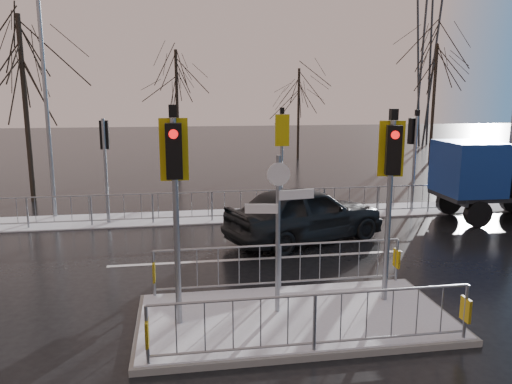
{
  "coord_description": "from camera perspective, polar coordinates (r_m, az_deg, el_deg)",
  "views": [
    {
      "loc": [
        -2.17,
        -8.75,
        4.33
      ],
      "look_at": [
        -0.12,
        3.91,
        1.8
      ],
      "focal_mm": 35.0,
      "sensor_mm": 36.0,
      "label": 1
    }
  ],
  "objects": [
    {
      "name": "tree_far_c",
      "position": [
        33.87,
        19.77,
        11.89
      ],
      "size": [
        4.0,
        4.0,
        7.55
      ],
      "color": "black",
      "rests_on": "ground"
    },
    {
      "name": "traffic_island",
      "position": [
        9.85,
        4.36,
        -12.45
      ],
      "size": [
        6.0,
        3.04,
        4.15
      ],
      "color": "slate",
      "rests_on": "ground"
    },
    {
      "name": "tree_far_b",
      "position": [
        33.76,
        4.91,
        10.86
      ],
      "size": [
        3.25,
        3.25,
        6.14
      ],
      "color": "black",
      "rests_on": "ground"
    },
    {
      "name": "car_far_lane",
      "position": [
        14.91,
        5.66,
        -2.45
      ],
      "size": [
        5.3,
        3.57,
        1.67
      ],
      "primitive_type": "imported",
      "rotation": [
        0.0,
        0.0,
        1.93
      ],
      "color": "black",
      "rests_on": "ground"
    },
    {
      "name": "ground",
      "position": [
        10.0,
        4.41,
        -14.53
      ],
      "size": [
        120.0,
        120.0,
        0.0
      ],
      "primitive_type": "plane",
      "color": "black",
      "rests_on": "ground"
    },
    {
      "name": "pylon_wires",
      "position": [
        43.7,
        17.83,
        19.47
      ],
      "size": [
        70.0,
        2.38,
        19.97
      ],
      "color": "#2D3033",
      "rests_on": "ground"
    },
    {
      "name": "street_lamp_left",
      "position": [
        18.75,
        -22.75,
        10.8
      ],
      "size": [
        1.25,
        0.18,
        8.2
      ],
      "color": "gray",
      "rests_on": "ground"
    },
    {
      "name": "snow_verge",
      "position": [
        18.01,
        -2.0,
        -2.7
      ],
      "size": [
        30.0,
        2.0,
        0.04
      ],
      "primitive_type": "cube",
      "color": "white",
      "rests_on": "ground"
    },
    {
      "name": "far_kerb_fixtures",
      "position": [
        17.34,
        -0.85,
        0.15
      ],
      "size": [
        18.0,
        0.65,
        3.83
      ],
      "color": "gray",
      "rests_on": "ground"
    },
    {
      "name": "flatbed_truck",
      "position": [
        19.06,
        25.19,
        1.42
      ],
      "size": [
        5.98,
        2.32,
        2.74
      ],
      "color": "black",
      "rests_on": "ground"
    },
    {
      "name": "tree_far_a",
      "position": [
        30.76,
        -9.07,
        11.94
      ],
      "size": [
        3.75,
        3.75,
        7.08
      ],
      "color": "black",
      "rests_on": "ground"
    },
    {
      "name": "tree_near_b",
      "position": [
        22.05,
        -25.12,
        12.25
      ],
      "size": [
        4.0,
        4.0,
        7.55
      ],
      "color": "black",
      "rests_on": "ground"
    },
    {
      "name": "lane_markings",
      "position": [
        9.71,
        4.88,
        -15.34
      ],
      "size": [
        8.0,
        11.38,
        0.01
      ],
      "color": "silver",
      "rests_on": "ground"
    }
  ]
}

